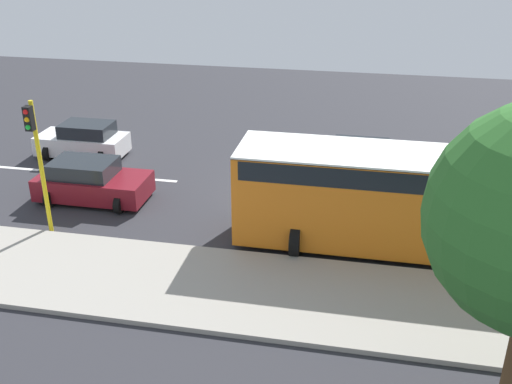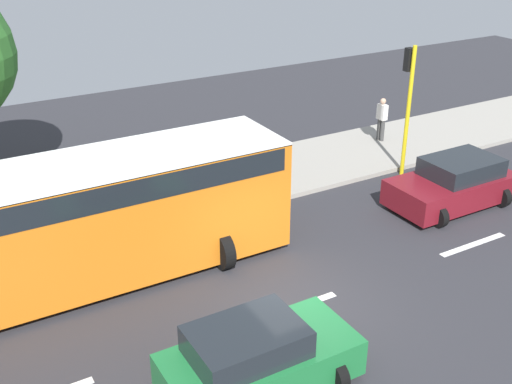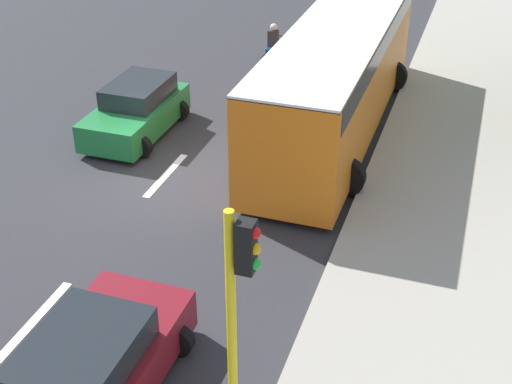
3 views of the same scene
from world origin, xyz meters
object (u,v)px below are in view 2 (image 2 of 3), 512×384
traffic_light_corner (408,92)px  city_bus (69,219)px  car_maroon (453,184)px  car_green (257,360)px  pedestrian_near_signal (382,118)px

traffic_light_corner → city_bus: bearing=96.2°
car_maroon → traffic_light_corner: 3.50m
traffic_light_corner → car_maroon: bearing=173.9°
car_green → traffic_light_corner: traffic_light_corner is taller
car_green → car_maroon: (4.00, -9.39, 0.00)m
car_green → pedestrian_near_signal: pedestrian_near_signal is taller
car_maroon → pedestrian_near_signal: 5.58m
pedestrian_near_signal → traffic_light_corner: traffic_light_corner is taller
car_maroon → city_bus: (1.42, 11.44, 1.13)m
car_green → car_maroon: same height
car_green → city_bus: (5.43, 2.05, 1.14)m
car_maroon → traffic_light_corner: (2.69, -0.29, 2.22)m
car_maroon → city_bus: 11.59m
car_maroon → traffic_light_corner: traffic_light_corner is taller
car_maroon → car_green: bearing=113.1°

